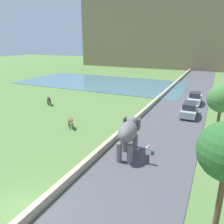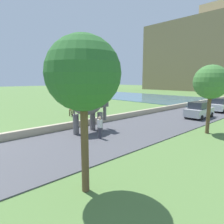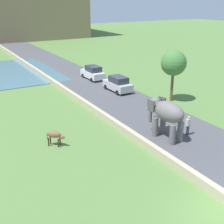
% 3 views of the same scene
% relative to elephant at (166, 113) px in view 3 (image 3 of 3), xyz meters
% --- Properties ---
extents(ground_plane, '(220.00, 220.00, 0.00)m').
position_rel_elephant_xyz_m(ground_plane, '(-3.40, -8.14, -2.04)').
color(ground_plane, '#567A3D').
extents(road_surface, '(7.00, 120.00, 0.06)m').
position_rel_elephant_xyz_m(road_surface, '(1.60, 11.86, -2.01)').
color(road_surface, '#4C4C51').
rests_on(road_surface, ground).
extents(barrier_wall, '(0.40, 110.00, 0.60)m').
position_rel_elephant_xyz_m(barrier_wall, '(-2.20, 9.86, -1.74)').
color(barrier_wall, tan).
rests_on(barrier_wall, ground).
extents(elephant, '(1.71, 3.54, 2.99)m').
position_rel_elephant_xyz_m(elephant, '(0.00, 0.00, 0.00)').
color(elephant, slate).
rests_on(elephant, ground).
extents(person_beside_elephant, '(0.36, 0.22, 1.63)m').
position_rel_elephant_xyz_m(person_beside_elephant, '(1.81, -0.55, -1.16)').
color(person_beside_elephant, '#33333D').
rests_on(person_beside_elephant, ground).
extents(car_white, '(1.82, 4.01, 1.80)m').
position_rel_elephant_xyz_m(car_white, '(3.18, 18.52, -1.14)').
color(car_white, white).
rests_on(car_white, ground).
extents(car_silver, '(1.83, 4.02, 1.80)m').
position_rel_elephant_xyz_m(car_silver, '(3.18, 12.20, -1.14)').
color(car_silver, '#B7B7BC').
rests_on(car_silver, ground).
extents(cow_brown, '(1.23, 1.21, 1.15)m').
position_rel_elephant_xyz_m(cow_brown, '(-7.70, 3.02, -1.20)').
color(cow_brown, brown).
rests_on(cow_brown, ground).
extents(tree_near, '(2.57, 2.57, 5.27)m').
position_rel_elephant_xyz_m(tree_near, '(6.31, 6.61, 1.91)').
color(tree_near, brown).
rests_on(tree_near, ground).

